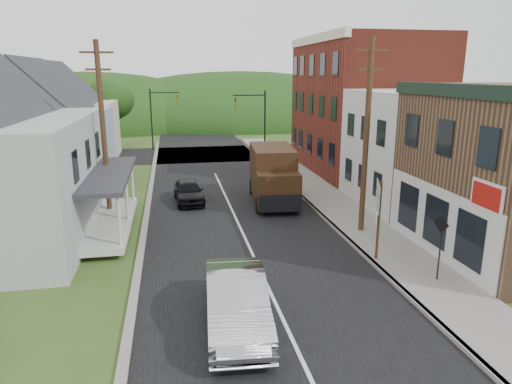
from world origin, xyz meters
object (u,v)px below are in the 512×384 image
delivery_van (273,175)px  dark_sedan (189,192)px  silver_sedan (237,302)px  route_sign_cluster (378,209)px  warning_sign (441,238)px

delivery_van → dark_sedan: bearing=175.1°
silver_sedan → dark_sedan: silver_sedan is taller
dark_sedan → route_sign_cluster: 12.54m
silver_sedan → delivery_van: 13.87m
delivery_van → warning_sign: size_ratio=2.43×
dark_sedan → delivery_van: size_ratio=0.65×
delivery_van → route_sign_cluster: 9.62m
silver_sedan → route_sign_cluster: bearing=35.7°
silver_sedan → dark_sedan: size_ratio=1.29×
route_sign_cluster → warning_sign: bearing=-37.5°
silver_sedan → route_sign_cluster: route_sign_cluster is taller
dark_sedan → route_sign_cluster: (7.05, -10.25, 1.57)m
delivery_van → warning_sign: delivery_van is taller
silver_sedan → route_sign_cluster: 7.46m
dark_sedan → route_sign_cluster: route_sign_cluster is taller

